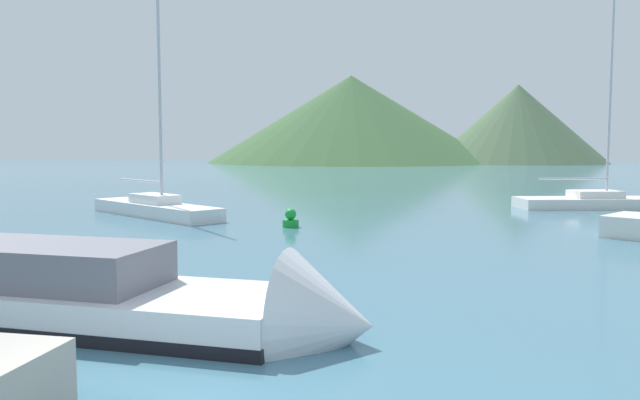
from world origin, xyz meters
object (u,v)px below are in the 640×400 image
object	(u,v)px
sailboat_outer	(595,200)
buoy_marker	(291,219)
sailboat_middle	(155,206)
motorboat_near	(130,302)

from	to	relation	value
sailboat_outer	buoy_marker	xyz separation A→B (m)	(-12.47, -9.67, -0.12)
sailboat_middle	sailboat_outer	world-z (taller)	sailboat_outer
motorboat_near	sailboat_middle	distance (m)	16.53
motorboat_near	sailboat_outer	bearing A→B (deg)	65.55
motorboat_near	sailboat_outer	xyz separation A→B (m)	(12.01, 22.31, -0.01)
sailboat_middle	buoy_marker	distance (m)	6.86
sailboat_middle	sailboat_outer	distance (m)	20.26
sailboat_middle	buoy_marker	xyz separation A→B (m)	(6.43, -2.38, -0.14)
motorboat_near	sailboat_middle	xyz separation A→B (m)	(-6.89, 15.02, 0.01)
sailboat_outer	buoy_marker	bearing A→B (deg)	-156.04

